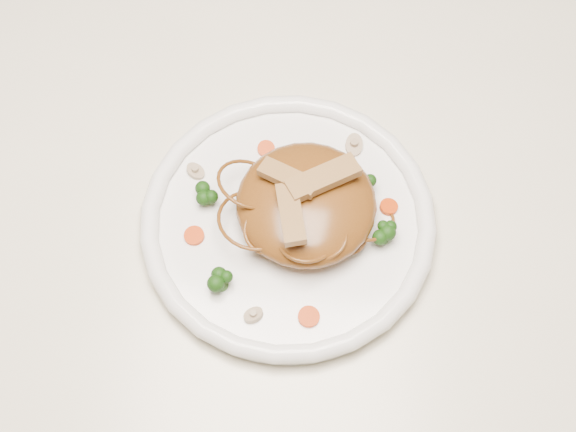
{
  "coord_description": "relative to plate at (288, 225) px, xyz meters",
  "views": [
    {
      "loc": [
        0.08,
        -0.38,
        1.58
      ],
      "look_at": [
        0.04,
        0.01,
        0.78
      ],
      "focal_mm": 53.74,
      "sensor_mm": 36.0,
      "label": 1
    }
  ],
  "objects": [
    {
      "name": "mushroom_3",
      "position": [
        0.06,
        0.1,
        0.01
      ],
      "size": [
        0.03,
        0.03,
        0.01
      ],
      "primitive_type": "cylinder",
      "rotation": [
        0.0,
        0.0,
        1.59
      ],
      "color": "#C4B293",
      "rests_on": "plate"
    },
    {
      "name": "table",
      "position": [
        -0.04,
        -0.01,
        -0.11
      ],
      "size": [
        1.2,
        0.8,
        0.75
      ],
      "color": "white",
      "rests_on": "ground"
    },
    {
      "name": "broccoli_2",
      "position": [
        -0.06,
        -0.08,
        0.02
      ],
      "size": [
        0.02,
        0.02,
        0.03
      ],
      "primitive_type": null,
      "rotation": [
        0.0,
        0.0,
        -0.11
      ],
      "color": "#1B460E",
      "rests_on": "plate"
    },
    {
      "name": "carrot_4",
      "position": [
        0.03,
        -0.1,
        0.01
      ],
      "size": [
        0.03,
        0.03,
        0.0
      ],
      "primitive_type": "cylinder",
      "rotation": [
        0.0,
        0.0,
        0.2
      ],
      "color": "#E23908",
      "rests_on": "plate"
    },
    {
      "name": "ground",
      "position": [
        -0.04,
        -0.01,
        -0.76
      ],
      "size": [
        4.0,
        4.0,
        0.0
      ],
      "primitive_type": "plane",
      "color": "brown",
      "rests_on": "ground"
    },
    {
      "name": "noodle_mound",
      "position": [
        0.02,
        0.01,
        0.03
      ],
      "size": [
        0.17,
        0.17,
        0.05
      ],
      "primitive_type": "ellipsoid",
      "rotation": [
        0.0,
        0.0,
        -0.16
      ],
      "color": "brown",
      "rests_on": "plate"
    },
    {
      "name": "plate",
      "position": [
        0.0,
        0.0,
        0.0
      ],
      "size": [
        0.32,
        0.32,
        0.02
      ],
      "primitive_type": "cylinder",
      "rotation": [
        0.0,
        0.0,
        -0.03
      ],
      "color": "white",
      "rests_on": "table"
    },
    {
      "name": "chicken_b",
      "position": [
        -0.0,
        0.02,
        0.07
      ],
      "size": [
        0.07,
        0.04,
        0.01
      ],
      "primitive_type": "cube",
      "rotation": [
        0.0,
        0.0,
        2.71
      ],
      "color": "#A3824C",
      "rests_on": "noodle_mound"
    },
    {
      "name": "broccoli_0",
      "position": [
        0.08,
        0.04,
        0.02
      ],
      "size": [
        0.04,
        0.04,
        0.03
      ],
      "primitive_type": null,
      "rotation": [
        0.0,
        0.0,
        0.34
      ],
      "color": "#1B460E",
      "rests_on": "plate"
    },
    {
      "name": "broccoli_3",
      "position": [
        0.1,
        -0.01,
        0.02
      ],
      "size": [
        0.03,
        0.03,
        0.03
      ],
      "primitive_type": null,
      "rotation": [
        0.0,
        0.0,
        0.35
      ],
      "color": "#1B460E",
      "rests_on": "plate"
    },
    {
      "name": "carrot_0",
      "position": [
        0.06,
        0.07,
        0.01
      ],
      "size": [
        0.02,
        0.02,
        0.0
      ],
      "primitive_type": "cylinder",
      "rotation": [
        0.0,
        0.0,
        -0.1
      ],
      "color": "#E23908",
      "rests_on": "plate"
    },
    {
      "name": "carrot_2",
      "position": [
        0.1,
        0.03,
        0.01
      ],
      "size": [
        0.03,
        0.03,
        0.0
      ],
      "primitive_type": "cylinder",
      "rotation": [
        0.0,
        0.0,
        0.39
      ],
      "color": "#E23908",
      "rests_on": "plate"
    },
    {
      "name": "mushroom_0",
      "position": [
        -0.02,
        -0.11,
        0.01
      ],
      "size": [
        0.03,
        0.03,
        0.01
      ],
      "primitive_type": "cylinder",
      "rotation": [
        0.0,
        0.0,
        0.64
      ],
      "color": "#C4B293",
      "rests_on": "plate"
    },
    {
      "name": "chicken_a",
      "position": [
        0.03,
        0.02,
        0.07
      ],
      "size": [
        0.08,
        0.06,
        0.01
      ],
      "primitive_type": "cube",
      "rotation": [
        0.0,
        0.0,
        0.56
      ],
      "color": "#A3824C",
      "rests_on": "noodle_mound"
    },
    {
      "name": "carrot_3",
      "position": [
        -0.03,
        0.09,
        0.01
      ],
      "size": [
        0.02,
        0.02,
        0.0
      ],
      "primitive_type": "cylinder",
      "rotation": [
        0.0,
        0.0,
        -0.29
      ],
      "color": "#E23908",
      "rests_on": "plate"
    },
    {
      "name": "carrot_1",
      "position": [
        -0.1,
        -0.03,
        0.01
      ],
      "size": [
        0.03,
        0.03,
        0.0
      ],
      "primitive_type": "cylinder",
      "rotation": [
        0.0,
        0.0,
        -0.26
      ],
      "color": "#E23908",
      "rests_on": "plate"
    },
    {
      "name": "broccoli_1",
      "position": [
        -0.09,
        0.02,
        0.02
      ],
      "size": [
        0.03,
        0.03,
        0.03
      ],
      "primitive_type": null,
      "rotation": [
        0.0,
        0.0,
        -0.31
      ],
      "color": "#1B460E",
      "rests_on": "plate"
    },
    {
      "name": "mushroom_2",
      "position": [
        -0.1,
        0.05,
        0.01
      ],
      "size": [
        0.03,
        0.03,
        0.01
      ],
      "primitive_type": "cylinder",
      "rotation": [
        0.0,
        0.0,
        -0.63
      ],
      "color": "#C4B293",
      "rests_on": "plate"
    },
    {
      "name": "mushroom_1",
      "position": [
        0.08,
        0.04,
        0.01
      ],
      "size": [
        0.02,
        0.02,
        0.01
      ],
      "primitive_type": "cylinder",
      "rotation": [
        0.0,
        0.0,
        1.43
      ],
      "color": "#C4B293",
      "rests_on": "plate"
    },
    {
      "name": "chicken_c",
      "position": [
        0.0,
        -0.02,
        0.07
      ],
      "size": [
        0.04,
        0.07,
        0.01
      ],
      "primitive_type": "cube",
      "rotation": [
        0.0,
        0.0,
        4.95
      ],
      "color": "#A3824C",
      "rests_on": "noodle_mound"
    }
  ]
}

